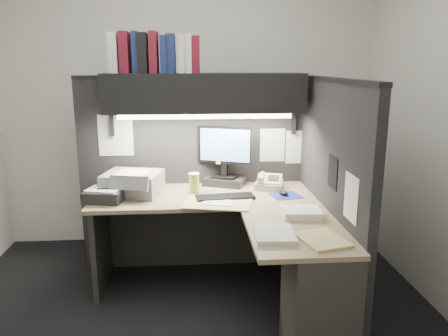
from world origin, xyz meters
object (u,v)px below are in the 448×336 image
at_px(coffee_cup, 194,184).
at_px(notebook_stack, 105,195).
at_px(desk, 254,258).
at_px(printer, 133,183).
at_px(keyboard, 225,197).
at_px(telephone, 269,183).
at_px(overhead_shelf, 204,93).
at_px(monitor, 225,162).

bearing_deg(coffee_cup, notebook_stack, -166.31).
distance_m(desk, printer, 1.14).
xyz_separation_m(keyboard, printer, (-0.71, 0.19, 0.07)).
relative_size(keyboard, printer, 1.05).
relative_size(telephone, notebook_stack, 0.81).
bearing_deg(notebook_stack, telephone, 10.72).
xyz_separation_m(keyboard, telephone, (0.38, 0.25, 0.03)).
bearing_deg(coffee_cup, telephone, 7.45).
distance_m(overhead_shelf, telephone, 0.89).
bearing_deg(keyboard, overhead_shelf, 107.33).
bearing_deg(coffee_cup, keyboard, -36.77).
bearing_deg(notebook_stack, printer, 44.40).
xyz_separation_m(overhead_shelf, monitor, (0.16, 0.07, -0.57)).
xyz_separation_m(monitor, printer, (-0.73, -0.18, -0.11)).
bearing_deg(notebook_stack, monitor, 21.56).
distance_m(overhead_shelf, keyboard, 0.83).
bearing_deg(monitor, telephone, 3.35).
bearing_deg(notebook_stack, coffee_cup, 13.69).
distance_m(desk, notebook_stack, 1.20).
height_order(telephone, coffee_cup, coffee_cup).
height_order(monitor, keyboard, monitor).
distance_m(keyboard, coffee_cup, 0.29).
bearing_deg(monitor, printer, -143.85).
bearing_deg(desk, keyboard, 110.19).
distance_m(desk, monitor, 0.96).
height_order(coffee_cup, notebook_stack, coffee_cup).
distance_m(overhead_shelf, monitor, 0.60).
height_order(keyboard, notebook_stack, notebook_stack).
relative_size(monitor, keyboard, 1.12).
xyz_separation_m(desk, monitor, (-0.14, 0.82, 0.48)).
height_order(keyboard, printer, printer).
height_order(overhead_shelf, monitor, overhead_shelf).
bearing_deg(desk, coffee_cup, 122.54).
relative_size(coffee_cup, printer, 0.35).
bearing_deg(monitor, notebook_stack, -136.26).
relative_size(telephone, printer, 0.54).
bearing_deg(telephone, keyboard, -131.05).
xyz_separation_m(desk, overhead_shelf, (-0.30, 0.75, 1.06)).
height_order(desk, coffee_cup, coffee_cup).
height_order(keyboard, coffee_cup, coffee_cup).
bearing_deg(overhead_shelf, desk, -68.21).
height_order(coffee_cup, printer, printer).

